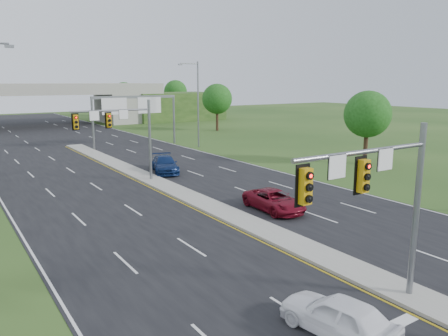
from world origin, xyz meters
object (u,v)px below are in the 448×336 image
signal_mast_near (383,191)px  car_far_a (274,200)px  sign_gantry (134,107)px  overpass (30,108)px  car_far_b (165,164)px  signal_mast_far (124,128)px  car_white (338,316)px

signal_mast_near → car_far_a: bearing=66.1°
sign_gantry → overpass: overpass is taller
signal_mast_near → car_far_a: size_ratio=1.41×
signal_mast_near → car_far_b: 28.30m
sign_gantry → car_far_a: 33.24m
signal_mast_far → signal_mast_near: bearing=-90.0°
signal_mast_near → overpass: overpass is taller
signal_mast_far → car_far_b: 6.75m
car_far_a → car_white: bearing=-118.0°
overpass → car_white: 80.47m
signal_mast_far → overpass: 55.13m
signal_mast_near → signal_mast_far: size_ratio=1.00×
car_far_b → sign_gantry: bearing=94.9°
signal_mast_near → car_white: signal_mast_near is taller
car_white → signal_mast_near: bearing=176.9°
sign_gantry → signal_mast_far: bearing=-114.1°
sign_gantry → car_far_a: sign_gantry is taller
overpass → car_white: size_ratio=19.03×
sign_gantry → car_far_a: bearing=-96.1°
sign_gantry → car_far_b: (-4.12, -17.39, -4.45)m
sign_gantry → car_far_b: 18.41m
sign_gantry → car_far_a: size_ratio=2.34×
overpass → car_far_a: 67.95m
car_far_b → car_white: bearing=-85.9°
signal_mast_far → overpass: overpass is taller
car_far_b → signal_mast_far: bearing=-133.4°
signal_mast_far → sign_gantry: (8.95, 19.99, 0.51)m
signal_mast_far → car_far_b: signal_mast_far is taller
sign_gantry → car_white: size_ratio=2.76×
signal_mast_far → overpass: size_ratio=0.09×
overpass → car_white: overpass is taller
car_far_a → car_far_b: 15.36m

